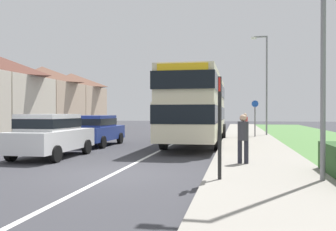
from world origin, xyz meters
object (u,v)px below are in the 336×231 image
Objects in this scene: cycle_route_sign at (255,117)px; street_lamp_mid at (265,79)px; parked_car_white at (51,134)px; parked_car_blue at (96,129)px; double_decker_bus at (198,105)px; pedestrian_at_stop at (243,136)px; bus_stop_sign at (220,121)px; pedestrian_walking_away at (245,124)px.

cycle_route_sign is 3.51m from street_lamp_mid.
parked_car_white is 1.65× the size of cycle_route_sign.
street_lamp_mid is (9.18, 8.88, 3.27)m from parked_car_blue.
pedestrian_at_stop is at bearing -73.94° from double_decker_bus.
double_decker_bus is 4.58× the size of cycle_route_sign.
double_decker_bus is at bearing -120.46° from street_lamp_mid.
double_decker_bus is 8.32m from street_lamp_mid.
pedestrian_at_stop is at bearing -39.00° from parked_car_blue.
street_lamp_mid reaches higher than bus_stop_sign.
cycle_route_sign is at bearing 84.03° from bus_stop_sign.
street_lamp_mid is (0.81, 2.07, 2.71)m from cycle_route_sign.
parked_car_blue is 9.46m from pedestrian_at_stop.
pedestrian_at_stop is 15.28m from street_lamp_mid.
pedestrian_walking_away reaches higher than parked_car_blue.
cycle_route_sign is (0.66, 0.70, 0.45)m from pedestrian_walking_away.
bus_stop_sign is 1.03× the size of cycle_route_sign.
parked_car_white is 0.58× the size of street_lamp_mid.
street_lamp_mid reaches higher than parked_car_white.
parked_car_white is 13.34m from pedestrian_walking_away.
double_decker_bus is at bearing 54.20° from parked_car_white.
parked_car_blue is 10.81m from cycle_route_sign.
street_lamp_mid is at bearing 62.13° from pedestrian_walking_away.
double_decker_bus is 2.77× the size of parked_car_white.
parked_car_blue is at bearing -135.94° from street_lamp_mid.
pedestrian_walking_away is 0.64× the size of bus_stop_sign.
pedestrian_at_stop is (7.18, -1.07, 0.06)m from parked_car_white.
street_lamp_mid is (2.43, 17.63, 2.60)m from bus_stop_sign.
pedestrian_at_stop is 2.91m from bus_stop_sign.
street_lamp_mid is at bearing 44.06° from parked_car_blue.
parked_car_white is 2.50× the size of pedestrian_walking_away.
double_decker_bus is 5.08m from pedestrian_walking_away.
parked_car_white is at bearing -87.98° from parked_car_blue.
street_lamp_mid is at bearing 82.14° from bus_stop_sign.
bus_stop_sign reaches higher than parked_car_white.
pedestrian_at_stop is 0.66× the size of cycle_route_sign.
bus_stop_sign is (6.75, -8.75, 0.67)m from parked_car_blue.
double_decker_bus is 8.28m from pedestrian_at_stop.
bus_stop_sign is 17.99m from street_lamp_mid.
parked_car_blue is (-0.17, 4.89, -0.05)m from parked_car_white.
parked_car_blue is at bearing 141.00° from pedestrian_at_stop.
street_lamp_mid is (9.01, 13.77, 3.22)m from parked_car_white.
double_decker_bus is at bearing -122.09° from pedestrian_walking_away.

